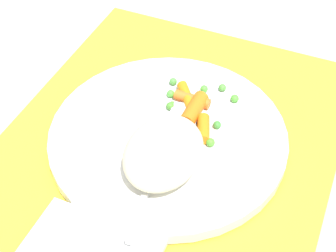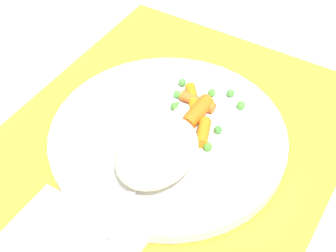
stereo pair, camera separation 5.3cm
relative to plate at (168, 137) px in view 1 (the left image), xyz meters
name	(u,v)px [view 1 (the left image)]	position (x,y,z in m)	size (l,w,h in m)	color
ground_plane	(168,145)	(0.00, 0.00, -0.01)	(2.40, 2.40, 0.00)	beige
placemat	(168,143)	(0.00, 0.00, -0.01)	(0.44, 0.37, 0.01)	gold
plate	(168,137)	(0.00, 0.00, 0.00)	(0.27, 0.27, 0.01)	white
rice_mound	(163,152)	(-0.05, -0.01, 0.03)	(0.10, 0.08, 0.04)	beige
carrot_portion	(194,108)	(0.04, -0.01, 0.01)	(0.08, 0.07, 0.02)	orange
pea_scatter	(199,104)	(0.05, -0.02, 0.01)	(0.10, 0.09, 0.01)	#4B9632
fork	(161,150)	(-0.03, 0.00, 0.01)	(0.19, 0.04, 0.01)	silver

